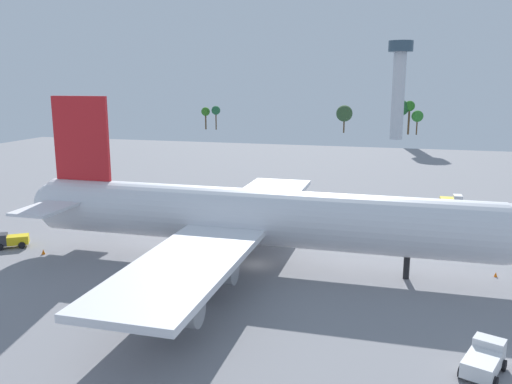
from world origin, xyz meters
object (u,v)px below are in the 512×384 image
(control_tower, at_px, (399,81))
(fuel_truck, at_px, (484,359))
(pushback_tractor, at_px, (452,200))
(safety_cone_nose, at_px, (496,274))
(cargo_airplane, at_px, (255,218))
(cargo_loader, at_px, (10,240))
(safety_cone_tail, at_px, (43,252))

(control_tower, bearing_deg, fuel_truck, -87.27)
(pushback_tractor, bearing_deg, safety_cone_nose, -87.22)
(fuel_truck, relative_size, safety_cone_nose, 9.43)
(cargo_airplane, distance_m, fuel_truck, 30.70)
(safety_cone_nose, bearing_deg, fuel_truck, -101.21)
(cargo_airplane, bearing_deg, cargo_loader, -176.29)
(pushback_tractor, distance_m, control_tower, 116.03)
(pushback_tractor, height_order, control_tower, control_tower)
(control_tower, bearing_deg, safety_cone_nose, -85.17)
(cargo_loader, xyz_separation_m, pushback_tractor, (60.19, 41.31, 0.03))
(pushback_tractor, relative_size, fuel_truck, 0.72)
(cargo_loader, bearing_deg, safety_cone_tail, -12.10)
(fuel_truck, height_order, control_tower, control_tower)
(safety_cone_nose, height_order, safety_cone_tail, safety_cone_tail)
(fuel_truck, bearing_deg, control_tower, 92.73)
(safety_cone_nose, distance_m, safety_cone_tail, 56.18)
(fuel_truck, relative_size, safety_cone_tail, 7.66)
(safety_cone_nose, distance_m, control_tower, 151.54)
(fuel_truck, distance_m, control_tower, 173.25)
(fuel_truck, bearing_deg, pushback_tractor, 87.35)
(cargo_loader, relative_size, fuel_truck, 0.89)
(safety_cone_nose, relative_size, safety_cone_tail, 0.81)
(cargo_airplane, bearing_deg, pushback_tractor, 56.14)
(pushback_tractor, relative_size, safety_cone_tail, 5.53)
(cargo_airplane, xyz_separation_m, pushback_tractor, (26.24, 39.10, -4.88))
(safety_cone_tail, bearing_deg, cargo_airplane, 7.22)
(cargo_loader, bearing_deg, fuel_truck, -16.38)
(safety_cone_tail, relative_size, control_tower, 0.02)
(fuel_truck, distance_m, safety_cone_tail, 53.66)
(fuel_truck, distance_m, safety_cone_nose, 22.81)
(cargo_airplane, xyz_separation_m, fuel_truck, (23.54, -19.10, -4.84))
(cargo_airplane, relative_size, safety_cone_nose, 111.09)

